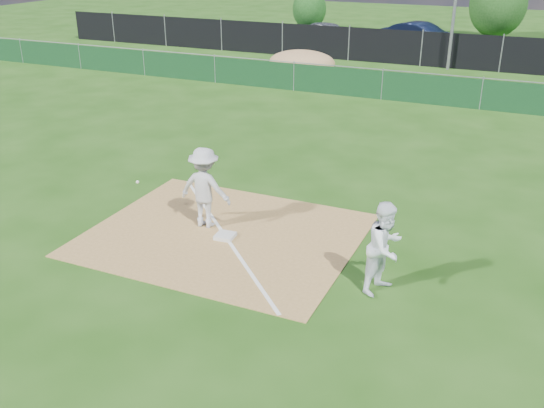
{
  "coord_description": "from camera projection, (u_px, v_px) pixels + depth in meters",
  "views": [
    {
      "loc": [
        6.12,
        -9.93,
        6.28
      ],
      "look_at": [
        1.22,
        1.0,
        1.0
      ],
      "focal_mm": 40.0,
      "sensor_mm": 36.0,
      "label": 1
    }
  ],
  "objects": [
    {
      "name": "green_fence",
      "position": [
        382.0,
        85.0,
        25.39
      ],
      "size": [
        44.0,
        0.05,
        1.2
      ],
      "primitive_type": "cube",
      "color": "#0D3217",
      "rests_on": "ground"
    },
    {
      "name": "parking_lot",
      "position": [
        437.0,
        51.0,
        36.48
      ],
      "size": [
        46.0,
        9.0,
        0.01
      ],
      "primitive_type": "cube",
      "color": "black",
      "rests_on": "ground"
    },
    {
      "name": "tree_left",
      "position": [
        309.0,
        9.0,
        44.11
      ],
      "size": [
        2.46,
        2.46,
        2.92
      ],
      "color": "#382316",
      "rests_on": "ground"
    },
    {
      "name": "ground",
      "position": [
        345.0,
        131.0,
        21.46
      ],
      "size": [
        90.0,
        90.0,
        0.0
      ],
      "primitive_type": "plane",
      "color": "#1C460F",
      "rests_on": "ground"
    },
    {
      "name": "car_mid",
      "position": [
        421.0,
        37.0,
        36.49
      ],
      "size": [
        5.16,
        3.25,
        1.61
      ],
      "primitive_type": "imported",
      "rotation": [
        0.0,
        0.0,
        1.22
      ],
      "color": "black",
      "rests_on": "parking_lot"
    },
    {
      "name": "dirt_mound",
      "position": [
        302.0,
        62.0,
        30.19
      ],
      "size": [
        3.38,
        2.6,
        1.17
      ],
      "primitive_type": "ellipsoid",
      "color": "#A0784D",
      "rests_on": "ground"
    },
    {
      "name": "infield_dirt",
      "position": [
        224.0,
        235.0,
        13.94
      ],
      "size": [
        6.0,
        5.0,
        0.02
      ],
      "primitive_type": "cube",
      "color": "olive",
      "rests_on": "ground"
    },
    {
      "name": "black_fence",
      "position": [
        421.0,
        49.0,
        31.95
      ],
      "size": [
        46.0,
        0.04,
        1.8
      ],
      "primitive_type": "cube",
      "color": "black",
      "rests_on": "ground"
    },
    {
      "name": "play_at_first",
      "position": [
        205.0,
        188.0,
        13.99
      ],
      "size": [
        2.55,
        0.76,
        1.92
      ],
      "color": "silver",
      "rests_on": "infield_dirt"
    },
    {
      "name": "tree_mid",
      "position": [
        498.0,
        4.0,
        39.87
      ],
      "size": [
        3.69,
        3.69,
        4.38
      ],
      "color": "#382316",
      "rests_on": "ground"
    },
    {
      "name": "car_right",
      "position": [
        496.0,
        48.0,
        33.79
      ],
      "size": [
        4.47,
        2.33,
        1.24
      ],
      "primitive_type": "imported",
      "rotation": [
        0.0,
        0.0,
        1.72
      ],
      "color": "black",
      "rests_on": "parking_lot"
    },
    {
      "name": "foul_line",
      "position": [
        224.0,
        234.0,
        13.94
      ],
      "size": [
        5.01,
        5.01,
        0.01
      ],
      "primitive_type": "cube",
      "rotation": [
        0.0,
        0.0,
        0.79
      ],
      "color": "white",
      "rests_on": "infield_dirt"
    },
    {
      "name": "first_base",
      "position": [
        225.0,
        236.0,
        13.76
      ],
      "size": [
        0.45,
        0.45,
        0.09
      ],
      "primitive_type": "cube",
      "rotation": [
        0.0,
        0.0,
        0.08
      ],
      "color": "silver",
      "rests_on": "infield_dirt"
    },
    {
      "name": "car_left",
      "position": [
        328.0,
        33.0,
        38.5
      ],
      "size": [
        4.46,
        3.14,
        1.41
      ],
      "primitive_type": "imported",
      "rotation": [
        0.0,
        0.0,
        1.17
      ],
      "color": "#ADAFB5",
      "rests_on": "parking_lot"
    },
    {
      "name": "runner",
      "position": [
        385.0,
        248.0,
        11.42
      ],
      "size": [
        0.96,
        1.08,
        1.84
      ],
      "primitive_type": "imported",
      "rotation": [
        0.0,
        0.0,
        1.22
      ],
      "color": "white",
      "rests_on": "ground"
    }
  ]
}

